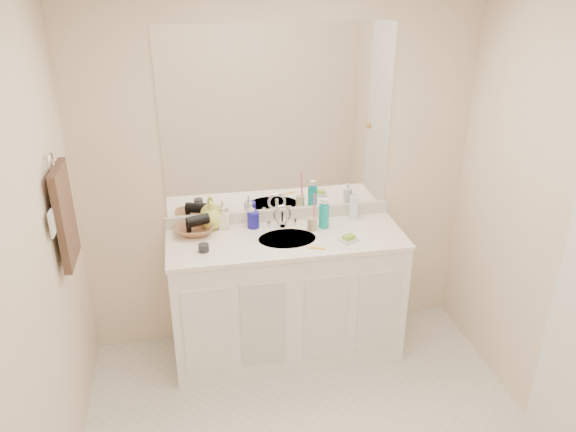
# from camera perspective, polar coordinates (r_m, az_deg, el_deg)

# --- Properties ---
(wall_back) EXTENTS (2.60, 0.02, 2.40)m
(wall_back) POSITION_cam_1_polar(r_m,az_deg,el_deg) (3.70, -0.94, 4.18)
(wall_back) COLOR #F7DFC1
(wall_back) RESTS_ON floor
(wall_left) EXTENTS (0.02, 2.60, 2.40)m
(wall_left) POSITION_cam_1_polar(r_m,az_deg,el_deg) (2.58, -25.35, -8.14)
(wall_left) COLOR #F7DFC1
(wall_left) RESTS_ON floor
(vanity_cabinet) EXTENTS (1.50, 0.55, 0.85)m
(vanity_cabinet) POSITION_cam_1_polar(r_m,az_deg,el_deg) (3.81, -0.14, -8.26)
(vanity_cabinet) COLOR white
(vanity_cabinet) RESTS_ON floor
(countertop) EXTENTS (1.52, 0.57, 0.03)m
(countertop) POSITION_cam_1_polar(r_m,az_deg,el_deg) (3.59, -0.15, -2.35)
(countertop) COLOR white
(countertop) RESTS_ON vanity_cabinet
(backsplash) EXTENTS (1.52, 0.03, 0.08)m
(backsplash) POSITION_cam_1_polar(r_m,az_deg,el_deg) (3.80, -0.87, 0.14)
(backsplash) COLOR silver
(backsplash) RESTS_ON countertop
(sink_basin) EXTENTS (0.37, 0.37, 0.02)m
(sink_basin) POSITION_cam_1_polar(r_m,az_deg,el_deg) (3.57, -0.09, -2.46)
(sink_basin) COLOR silver
(sink_basin) RESTS_ON countertop
(faucet) EXTENTS (0.02, 0.02, 0.11)m
(faucet) POSITION_cam_1_polar(r_m,az_deg,el_deg) (3.70, -0.61, -0.28)
(faucet) COLOR silver
(faucet) RESTS_ON countertop
(mirror) EXTENTS (1.48, 0.01, 1.20)m
(mirror) POSITION_cam_1_polar(r_m,az_deg,el_deg) (3.59, -0.96, 9.54)
(mirror) COLOR white
(mirror) RESTS_ON wall_back
(blue_mug) EXTENTS (0.10, 0.10, 0.11)m
(blue_mug) POSITION_cam_1_polar(r_m,az_deg,el_deg) (3.69, -3.56, -0.38)
(blue_mug) COLOR navy
(blue_mug) RESTS_ON countertop
(tan_cup) EXTENTS (0.07, 0.07, 0.08)m
(tan_cup) POSITION_cam_1_polar(r_m,az_deg,el_deg) (3.66, 2.47, -0.81)
(tan_cup) COLOR tan
(tan_cup) RESTS_ON countertop
(toothbrush) EXTENTS (0.02, 0.04, 0.22)m
(toothbrush) POSITION_cam_1_polar(r_m,az_deg,el_deg) (3.62, 2.66, 0.75)
(toothbrush) COLOR #F84186
(toothbrush) RESTS_ON tan_cup
(mouthwash_bottle) EXTENTS (0.09, 0.09, 0.16)m
(mouthwash_bottle) POSITION_cam_1_polar(r_m,az_deg,el_deg) (3.69, 3.67, -0.00)
(mouthwash_bottle) COLOR #0D9D9B
(mouthwash_bottle) RESTS_ON countertop
(clear_pump_bottle) EXTENTS (0.08, 0.08, 0.16)m
(clear_pump_bottle) POSITION_cam_1_polar(r_m,az_deg,el_deg) (3.82, 6.68, 0.86)
(clear_pump_bottle) COLOR white
(clear_pump_bottle) RESTS_ON countertop
(soap_dish) EXTENTS (0.14, 0.13, 0.01)m
(soap_dish) POSITION_cam_1_polar(r_m,az_deg,el_deg) (3.56, 6.17, -2.39)
(soap_dish) COLOR silver
(soap_dish) RESTS_ON countertop
(green_soap) EXTENTS (0.08, 0.07, 0.02)m
(green_soap) POSITION_cam_1_polar(r_m,az_deg,el_deg) (3.55, 6.19, -2.14)
(green_soap) COLOR #88C02E
(green_soap) RESTS_ON soap_dish
(orange_comb) EXTENTS (0.11, 0.06, 0.00)m
(orange_comb) POSITION_cam_1_polar(r_m,az_deg,el_deg) (3.45, 2.94, -3.27)
(orange_comb) COLOR yellow
(orange_comb) RESTS_ON countertop
(dark_jar) EXTENTS (0.07, 0.07, 0.05)m
(dark_jar) POSITION_cam_1_polar(r_m,az_deg,el_deg) (3.44, -8.57, -3.22)
(dark_jar) COLOR black
(dark_jar) RESTS_ON countertop
(soap_bottle_white) EXTENTS (0.07, 0.07, 0.17)m
(soap_bottle_white) POSITION_cam_1_polar(r_m,az_deg,el_deg) (3.70, -3.79, 0.17)
(soap_bottle_white) COLOR silver
(soap_bottle_white) RESTS_ON countertop
(soap_bottle_cream) EXTENTS (0.08, 0.08, 0.15)m
(soap_bottle_cream) POSITION_cam_1_polar(r_m,az_deg,el_deg) (3.69, -6.54, -0.16)
(soap_bottle_cream) COLOR #FFEDCF
(soap_bottle_cream) RESTS_ON countertop
(soap_bottle_yellow) EXTENTS (0.17, 0.17, 0.19)m
(soap_bottle_yellow) POSITION_cam_1_polar(r_m,az_deg,el_deg) (3.70, -7.78, 0.10)
(soap_bottle_yellow) COLOR #D4D452
(soap_bottle_yellow) RESTS_ON countertop
(wicker_basket) EXTENTS (0.28, 0.28, 0.06)m
(wicker_basket) POSITION_cam_1_polar(r_m,az_deg,el_deg) (3.67, -9.41, -1.31)
(wicker_basket) COLOR brown
(wicker_basket) RESTS_ON countertop
(hair_dryer) EXTENTS (0.16, 0.11, 0.07)m
(hair_dryer) POSITION_cam_1_polar(r_m,az_deg,el_deg) (3.64, -9.16, -0.45)
(hair_dryer) COLOR black
(hair_dryer) RESTS_ON wicker_basket
(towel_ring) EXTENTS (0.01, 0.11, 0.11)m
(towel_ring) POSITION_cam_1_polar(r_m,az_deg,el_deg) (3.12, -22.93, 5.02)
(towel_ring) COLOR silver
(towel_ring) RESTS_ON wall_left
(hand_towel) EXTENTS (0.04, 0.32, 0.55)m
(hand_towel) POSITION_cam_1_polar(r_m,az_deg,el_deg) (3.22, -21.71, 0.04)
(hand_towel) COLOR #302119
(hand_towel) RESTS_ON towel_ring
(switch_plate) EXTENTS (0.01, 0.08, 0.13)m
(switch_plate) POSITION_cam_1_polar(r_m,az_deg,el_deg) (3.03, -22.86, -0.69)
(switch_plate) COLOR white
(switch_plate) RESTS_ON wall_left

